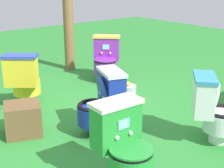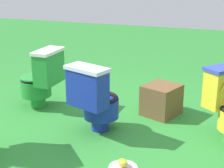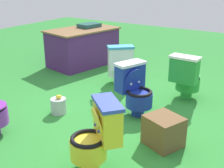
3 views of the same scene
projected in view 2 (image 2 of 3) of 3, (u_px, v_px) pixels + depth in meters
The scene contains 4 objects.
ground at pixel (108, 143), 3.47m from camera, with size 14.00×14.00×0.00m, color #2D8433.
toilet_green at pixel (42, 78), 4.24m from camera, with size 0.51×0.44×0.73m.
toilet_blue at pixel (95, 98), 3.59m from camera, with size 0.55×0.60×0.73m.
small_crate at pixel (161, 100), 4.09m from camera, with size 0.38×0.36×0.35m, color brown.
Camera 2 is at (-1.07, 2.92, 1.64)m, focal length 57.14 mm.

